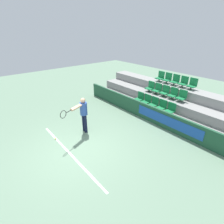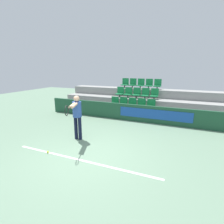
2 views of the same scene
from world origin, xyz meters
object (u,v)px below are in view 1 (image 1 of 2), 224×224
at_px(stadium_chair_2, 154,103).
at_px(stadium_chair_12, 175,80).
at_px(stadium_chair_6, 157,89).
at_px(stadium_chair_10, 160,77).
at_px(stadium_chair_0, 140,98).
at_px(stadium_chair_1, 146,100).
at_px(stadium_chair_8, 173,94).
at_px(tennis_player, 83,112).
at_px(tennis_ball, 56,139).
at_px(stadium_chair_13, 183,82).
at_px(stadium_chair_7, 165,91).
at_px(stadium_chair_9, 182,96).
at_px(stadium_chair_5, 150,87).
at_px(stadium_chair_3, 162,106).
at_px(stadium_chair_4, 171,109).
at_px(stadium_chair_11, 167,78).
at_px(stadium_chair_14, 192,84).

height_order(stadium_chair_2, stadium_chair_12, stadium_chair_12).
xyz_separation_m(stadium_chair_6, stadium_chair_10, (-0.52, 0.89, 0.47)).
relative_size(stadium_chair_0, stadium_chair_6, 1.00).
bearing_deg(stadium_chair_1, stadium_chair_0, 180.00).
bearing_deg(stadium_chair_8, stadium_chair_2, -120.07).
distance_m(stadium_chair_0, stadium_chair_8, 1.84).
bearing_deg(stadium_chair_6, tennis_player, -95.21).
distance_m(stadium_chair_2, tennis_ball, 5.31).
height_order(stadium_chair_1, stadium_chair_13, stadium_chair_13).
distance_m(stadium_chair_2, stadium_chair_7, 1.01).
height_order(stadium_chair_6, stadium_chair_9, same).
bearing_deg(stadium_chair_9, stadium_chair_6, 180.00).
bearing_deg(stadium_chair_13, stadium_chair_8, -90.00).
bearing_deg(stadium_chair_7, stadium_chair_5, 180.00).
relative_size(stadium_chair_3, stadium_chair_5, 1.00).
bearing_deg(stadium_chair_3, stadium_chair_5, 150.07).
height_order(stadium_chair_0, stadium_chair_6, stadium_chair_6).
relative_size(stadium_chair_0, stadium_chair_1, 1.00).
bearing_deg(stadium_chair_7, stadium_chair_9, 0.00).
bearing_deg(stadium_chair_1, stadium_chair_4, 0.00).
relative_size(stadium_chair_5, stadium_chair_13, 1.00).
xyz_separation_m(stadium_chair_0, stadium_chair_2, (1.03, 0.00, 0.00)).
bearing_deg(tennis_ball, stadium_chair_1, 81.97).
xyz_separation_m(stadium_chair_0, stadium_chair_1, (0.52, 0.00, 0.00)).
bearing_deg(stadium_chair_11, stadium_chair_13, 0.00).
bearing_deg(stadium_chair_5, stadium_chair_13, 29.93).
distance_m(stadium_chair_2, stadium_chair_12, 2.01).
distance_m(stadium_chair_0, stadium_chair_9, 2.29).
bearing_deg(stadium_chair_11, tennis_player, -94.39).
height_order(stadium_chair_12, stadium_chair_14, same).
xyz_separation_m(stadium_chair_4, stadium_chair_9, (0.00, 0.89, 0.47)).
bearing_deg(stadium_chair_10, stadium_chair_7, -40.82).
height_order(stadium_chair_0, stadium_chair_10, stadium_chair_10).
distance_m(stadium_chair_9, stadium_chair_13, 1.13).
bearing_deg(stadium_chair_0, stadium_chair_6, 59.93).
bearing_deg(stadium_chair_14, stadium_chair_13, 180.00).
distance_m(stadium_chair_8, stadium_chair_12, 1.13).
distance_m(stadium_chair_4, stadium_chair_13, 2.08).
bearing_deg(stadium_chair_0, stadium_chair_1, 0.00).
relative_size(stadium_chair_6, stadium_chair_10, 1.00).
bearing_deg(stadium_chair_8, stadium_chair_0, -150.07).
xyz_separation_m(stadium_chair_6, tennis_ball, (-0.72, -6.01, -1.17)).
relative_size(stadium_chair_2, stadium_chair_12, 1.00).
height_order(stadium_chair_6, tennis_ball, stadium_chair_6).
bearing_deg(tennis_ball, stadium_chair_13, 75.75).
xyz_separation_m(stadium_chair_11, stadium_chair_12, (0.52, 0.00, 0.00)).
bearing_deg(stadium_chair_14, stadium_chair_4, -90.00).
bearing_deg(stadium_chair_14, stadium_chair_3, -106.14).
bearing_deg(stadium_chair_12, stadium_chair_11, 180.00).
distance_m(stadium_chair_7, stadium_chair_10, 1.44).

